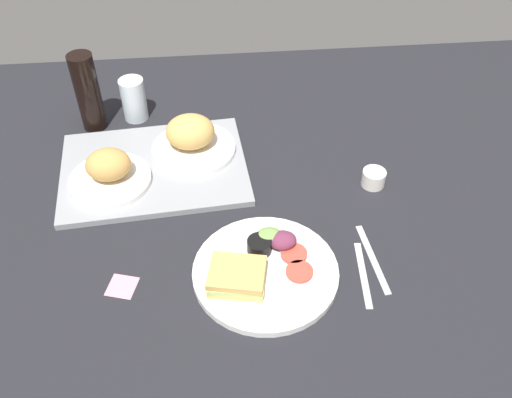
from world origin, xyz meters
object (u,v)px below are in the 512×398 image
Objects in this scene: soda_bottle at (88,92)px; espresso_cup at (374,178)px; plate_with_salad at (262,268)px; fork at (363,274)px; knife at (373,258)px; bread_plate_far at (192,138)px; drinking_glass at (134,99)px; bread_plate_near at (109,171)px; serving_tray at (154,169)px; sticky_note at (122,286)px.

espresso_cup is at bearing -23.51° from soda_bottle.
espresso_cup is (29.31, 24.54, 0.35)cm from plate_with_salad.
fork is 5.00cm from knife.
drinking_glass is at bearing 130.77° from bread_plate_far.
bread_plate_far reaches higher than bread_plate_near.
bread_plate_near is at bearing 58.44° from knife.
soda_bottle reaches higher than serving_tray.
bread_plate_far is 0.70× the size of plate_with_salad.
espresso_cup reaches higher than sticky_note.
bread_plate_far is at bearing 29.62° from serving_tray.
knife is 52.24cm from sticky_note.
knife is (3.00, 4.00, 0.00)cm from fork.
knife is at bearing -45.73° from bread_plate_far.
drinking_glass is 12.24cm from soda_bottle.
bread_plate_far is 1.24× the size of fork.
fork is (53.80, -32.15, -4.48)cm from bread_plate_near.
espresso_cup is at bearing 39.94° from plate_with_salad.
soda_bottle reaches higher than bread_plate_far.
serving_tray is at bearing 49.88° from knife.
serving_tray is 8.04× the size of sticky_note.
sticky_note is (-49.19, 1.68, -0.19)cm from fork.
serving_tray reaches higher than sticky_note.
plate_with_salad is 2.54× the size of drinking_glass.
espresso_cup is at bearing -19.63° from bread_plate_far.
soda_bottle is 1.26× the size of fork.
soda_bottle is at bearing -164.48° from drinking_glass.
drinking_glass reaches higher than knife.
knife is (37.30, -38.26, -5.11)cm from bread_plate_far.
soda_bottle is 83.75cm from fork.
knife is at bearing -103.85° from espresso_cup.
drinking_glass reaches higher than bread_plate_near.
sticky_note is at bearing -178.55° from plate_with_salad.
serving_tray is 12.00cm from bread_plate_far.
bread_plate_near is 1.65× the size of drinking_glass.
serving_tray reaches higher than knife.
bread_plate_far reaches higher than espresso_cup.
drinking_glass is at bearing 81.44° from bread_plate_near.
bread_plate_near is 0.65× the size of plate_with_salad.
espresso_cup is at bearing -29.58° from drinking_glass.
bread_plate_near is at bearing -75.02° from soda_bottle.
fork is at bearing -39.93° from serving_tray.
serving_tray is 8.04× the size of espresso_cup.
soda_bottle is 75.86cm from espresso_cup.
bread_plate_near reaches higher than serving_tray.
fork is at bearing -6.65° from plate_with_salad.
soda_bottle is 3.83× the size of espresso_cup.
soda_bottle is (-39.80, 54.60, 9.07)cm from plate_with_salad.
bread_plate_near is 21.98cm from bread_plate_far.
plate_with_salad is 64.62cm from drinking_glass.
plate_with_salad is at bearing 1.45° from sticky_note.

